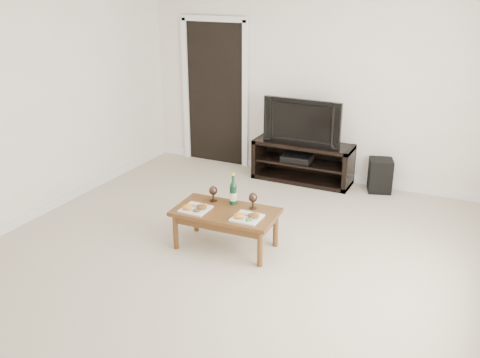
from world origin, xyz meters
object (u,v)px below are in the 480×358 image
media_console (303,162)px  television (304,120)px  subwoofer (380,175)px  coffee_table (226,229)px

media_console → television: (0.00, 0.00, 0.58)m
media_console → subwoofer: media_console is taller
media_console → subwoofer: (1.04, 0.09, -0.06)m
media_console → coffee_table: (-0.07, -2.17, -0.07)m
television → coffee_table: television is taller
coffee_table → television: bearing=88.3°
media_console → subwoofer: 1.04m
media_console → coffee_table: 2.17m
media_console → coffee_table: size_ratio=1.28×
television → subwoofer: size_ratio=2.43×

